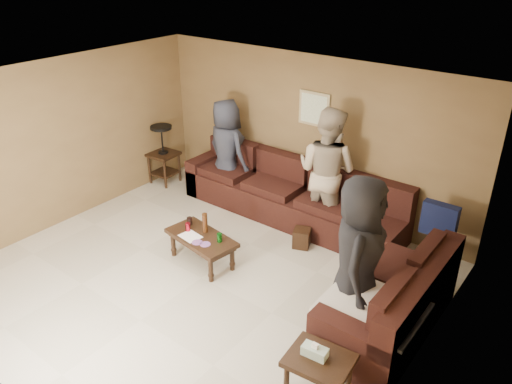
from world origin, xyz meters
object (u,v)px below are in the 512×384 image
at_px(side_table_right, 318,363).
at_px(waste_bin, 302,238).
at_px(person_left, 227,150).
at_px(end_table_left, 163,153).
at_px(person_middle, 327,171).
at_px(sectional_sofa, 317,229).
at_px(person_right, 358,257).
at_px(coffee_table, 201,240).

xyz_separation_m(side_table_right, waste_bin, (-1.56, 2.15, -0.29)).
bearing_deg(waste_bin, person_left, 162.91).
xyz_separation_m(end_table_left, person_middle, (3.14, 0.31, 0.40)).
bearing_deg(person_left, end_table_left, 23.37).
bearing_deg(waste_bin, sectional_sofa, 21.34).
xyz_separation_m(person_left, person_middle, (1.87, 0.04, 0.11)).
bearing_deg(person_middle, waste_bin, 91.74).
bearing_deg(person_left, person_right, 164.60).
xyz_separation_m(end_table_left, waste_bin, (3.15, -0.31, -0.42)).
relative_size(person_left, person_middle, 0.89).
bearing_deg(person_left, person_middle, -167.47).
bearing_deg(coffee_table, waste_bin, 53.50).
bearing_deg(waste_bin, coffee_table, -126.50).
xyz_separation_m(side_table_right, person_right, (-0.21, 1.11, 0.51)).
relative_size(end_table_left, person_left, 0.63).
bearing_deg(coffee_table, person_right, 2.98).
bearing_deg(sectional_sofa, person_middle, 110.44).
bearing_deg(coffee_table, side_table_right, -22.23).
xyz_separation_m(person_left, person_right, (3.23, -1.63, 0.08)).
distance_m(coffee_table, side_table_right, 2.62).
distance_m(sectional_sofa, coffee_table, 1.62).
xyz_separation_m(coffee_table, end_table_left, (-2.29, 1.47, 0.20)).
relative_size(sectional_sofa, side_table_right, 7.24).
bearing_deg(side_table_right, waste_bin, 125.96).
distance_m(waste_bin, person_left, 2.10).
relative_size(coffee_table, side_table_right, 1.67).
height_order(side_table_right, person_right, person_right).
relative_size(coffee_table, person_left, 0.63).
bearing_deg(side_table_right, end_table_left, 152.44).
height_order(waste_bin, person_middle, person_middle).
xyz_separation_m(end_table_left, side_table_right, (4.72, -2.46, -0.14)).
xyz_separation_m(end_table_left, person_right, (4.50, -1.36, 0.37)).
height_order(coffee_table, person_middle, person_middle).
relative_size(sectional_sofa, coffee_table, 4.33).
distance_m(sectional_sofa, person_middle, 0.86).
distance_m(coffee_table, end_table_left, 2.73).
distance_m(coffee_table, person_right, 2.29).
distance_m(sectional_sofa, side_table_right, 2.62).
bearing_deg(end_table_left, waste_bin, -5.56).
xyz_separation_m(end_table_left, person_left, (1.27, 0.27, 0.29)).
height_order(end_table_left, person_left, person_left).
relative_size(sectional_sofa, end_table_left, 4.34).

